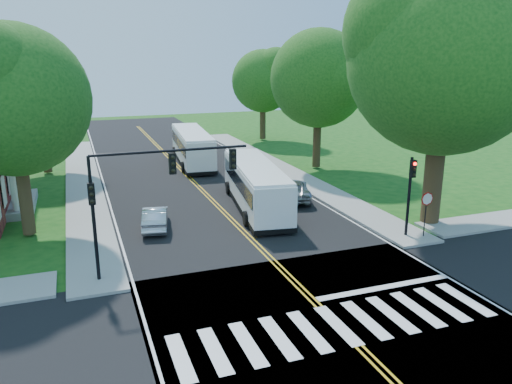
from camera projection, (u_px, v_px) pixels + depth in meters
name	position (u px, v px, depth m)	size (l,w,h in m)	color
ground	(331.00, 319.00, 19.22)	(140.00, 140.00, 0.00)	#124913
road	(209.00, 198.00, 35.50)	(14.00, 96.00, 0.01)	black
cross_road	(331.00, 319.00, 19.22)	(60.00, 12.00, 0.01)	black
center_line	(196.00, 184.00, 39.11)	(0.36, 70.00, 0.01)	gold
edge_line_w	(106.00, 192.00, 36.85)	(0.12, 70.00, 0.01)	silver
edge_line_e	(276.00, 177.00, 41.38)	(0.12, 70.00, 0.01)	silver
crosswalk	(338.00, 325.00, 18.77)	(12.60, 3.00, 0.01)	silver
stop_bar	(385.00, 287.00, 21.83)	(6.60, 0.40, 0.01)	silver
sidewalk_nw	(84.00, 184.00, 39.04)	(2.60, 40.00, 0.15)	gray
sidewalk_ne	(279.00, 168.00, 44.58)	(2.60, 40.00, 0.15)	gray
tree_ne_big	(445.00, 59.00, 27.56)	(10.80, 10.80, 14.91)	#342515
tree_west_near	(13.00, 101.00, 26.04)	(8.00, 8.00, 11.40)	#342515
tree_west_far	(39.00, 91.00, 40.82)	(7.60, 7.60, 10.67)	#342515
tree_east_mid	(319.00, 79.00, 42.67)	(8.40, 8.40, 11.93)	#342515
tree_east_far	(263.00, 81.00, 57.74)	(7.20, 7.20, 10.34)	#342515
signal_nw	(147.00, 183.00, 21.92)	(7.15, 0.46, 5.66)	black
signal_ne	(410.00, 186.00, 26.99)	(0.30, 0.46, 4.40)	black
stop_sign	(427.00, 204.00, 27.09)	(0.76, 0.08, 2.53)	black
bus_lead	(255.00, 185.00, 32.76)	(4.20, 11.70, 2.96)	white
bus_follow	(192.00, 146.00, 46.31)	(3.66, 11.95, 3.04)	white
hatchback	(155.00, 218.00, 29.08)	(1.36, 3.91, 1.29)	silver
suv	(292.00, 189.00, 34.99)	(2.32, 5.02, 1.40)	#A2A3A8
dark_sedan	(276.00, 183.00, 37.21)	(1.65, 4.06, 1.18)	black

